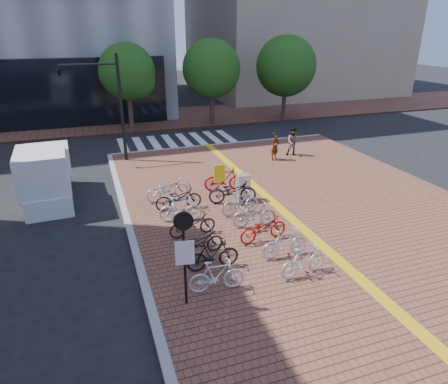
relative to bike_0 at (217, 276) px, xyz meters
name	(u,v)px	position (x,y,z in m)	size (l,w,h in m)	color
ground	(254,243)	(2.13, 2.33, -0.63)	(120.00, 120.00, 0.00)	black
sidewalk	(435,312)	(5.13, -2.67, -0.56)	(14.00, 34.00, 0.15)	brown
tactile_strip	(404,318)	(4.13, -2.67, -0.47)	(0.40, 34.00, 0.01)	gold
kerb_north	(223,145)	(5.13, 14.33, -0.55)	(14.00, 0.25, 0.15)	gray
far_sidewalk	(152,119)	(2.13, 23.33, -0.56)	(70.00, 8.00, 0.15)	brown
building_beige	(293,7)	(20.13, 34.33, 8.37)	(20.00, 18.00, 18.00)	gray
crosswalk	(178,141)	(2.63, 16.33, -0.62)	(7.50, 4.00, 0.01)	silver
street_trees	(225,70)	(7.18, 19.79, 3.47)	(16.20, 4.60, 6.35)	#38281E
bike_0	(217,276)	(0.00, 0.00, 0.00)	(0.45, 1.60, 0.96)	white
bike_1	(213,254)	(0.23, 1.07, 0.01)	(0.46, 1.64, 0.99)	black
bike_2	(199,243)	(0.05, 1.98, -0.04)	(0.58, 1.67, 0.88)	black
bike_3	(192,224)	(0.20, 3.32, -0.04)	(0.59, 1.69, 0.89)	black
bike_4	(181,209)	(0.07, 4.58, 0.01)	(0.46, 1.63, 0.98)	white
bike_5	(178,198)	(0.23, 5.63, 0.01)	(0.65, 1.87, 0.98)	black
bike_6	(167,189)	(0.00, 6.70, 0.01)	(0.65, 1.86, 0.98)	#ADADB2
bike_7	(304,261)	(2.65, -0.12, 0.00)	(0.46, 1.61, 0.97)	silver
bike_8	(285,243)	(2.61, 0.99, 0.00)	(0.46, 1.61, 0.97)	silver
bike_9	(263,228)	(2.39, 2.17, -0.01)	(0.62, 1.79, 0.94)	#A5180B
bike_10	(255,214)	(2.51, 3.21, 0.02)	(0.47, 1.66, 1.00)	#A9A9AE
bike_11	(240,203)	(2.42, 4.38, 0.00)	(0.45, 1.59, 0.96)	#A9A8AD
bike_12	(233,191)	(2.50, 5.50, 0.04)	(0.69, 1.99, 1.04)	black
bike_13	(224,179)	(2.63, 6.90, 0.06)	(0.51, 1.81, 1.09)	#A20B10
pedestrian_a	(275,146)	(6.76, 10.28, 0.29)	(0.56, 0.37, 1.54)	gray
pedestrian_b	(293,142)	(8.08, 10.65, 0.32)	(0.78, 0.61, 1.61)	#4B5360
utility_box	(243,188)	(3.01, 5.61, 0.10)	(0.53, 0.39, 1.16)	silver
yellow_sign	(219,177)	(1.96, 5.62, 0.70)	(0.46, 0.12, 1.70)	#B7B7BC
notice_sign	(184,248)	(-0.94, -0.29, 1.23)	(0.50, 0.15, 2.71)	black
traffic_light_pole	(93,90)	(-2.34, 12.95, 3.40)	(3.02, 1.16, 5.62)	black
box_truck	(47,176)	(-4.75, 8.58, 0.52)	(2.02, 4.31, 2.45)	silver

